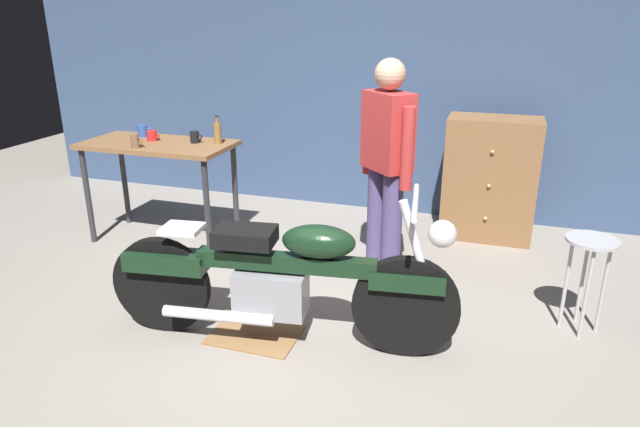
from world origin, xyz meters
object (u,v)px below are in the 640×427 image
object	(u,v)px
mug_black_matte	(195,137)
mug_brown_stoneware	(135,141)
motorcycle	(281,277)
wooden_dresser	(490,179)
person_standing	(387,163)
shop_stool	(589,260)
mug_blue_enamel	(143,131)
bottle	(218,133)
mug_red_diner	(152,136)

from	to	relation	value
mug_black_matte	mug_brown_stoneware	xyz separation A→B (m)	(-0.37, -0.32, 0.01)
motorcycle	wooden_dresser	xyz separation A→B (m)	(1.14, 2.22, 0.10)
person_standing	wooden_dresser	xyz separation A→B (m)	(0.72, 1.14, -0.38)
motorcycle	wooden_dresser	bearing A→B (deg)	55.54
shop_stool	mug_brown_stoneware	distance (m)	3.52
motorcycle	mug_black_matte	world-z (taller)	mug_black_matte
wooden_dresser	mug_black_matte	bearing A→B (deg)	-160.15
shop_stool	wooden_dresser	bearing A→B (deg)	113.88
shop_stool	mug_blue_enamel	xyz separation A→B (m)	(-3.68, 0.68, 0.45)
person_standing	bottle	bearing A→B (deg)	33.24
person_standing	shop_stool	size ratio (longest dim) A/B	2.61
person_standing	mug_blue_enamel	bearing A→B (deg)	35.52
person_standing	mug_black_matte	distance (m)	1.74
shop_stool	mug_black_matte	size ratio (longest dim) A/B	5.76
motorcycle	mug_blue_enamel	size ratio (longest dim) A/B	17.94
mug_red_diner	mug_black_matte	bearing A→B (deg)	6.22
person_standing	mug_red_diner	distance (m)	2.13
mug_black_matte	shop_stool	bearing A→B (deg)	-11.07
person_standing	wooden_dresser	distance (m)	1.40
mug_blue_enamel	mug_brown_stoneware	size ratio (longest dim) A/B	1.06
person_standing	mug_brown_stoneware	size ratio (longest dim) A/B	14.60
mug_blue_enamel	bottle	xyz separation A→B (m)	(0.78, -0.05, 0.05)
wooden_dresser	shop_stool	bearing A→B (deg)	-66.12
mug_blue_enamel	motorcycle	bearing A→B (deg)	-36.88
person_standing	mug_red_diner	bearing A→B (deg)	37.99
wooden_dresser	mug_blue_enamel	size ratio (longest dim) A/B	9.05
mug_blue_enamel	bottle	bearing A→B (deg)	-3.70
shop_stool	mug_black_matte	xyz separation A→B (m)	(-3.11, 0.61, 0.45)
person_standing	mug_blue_enamel	distance (m)	2.32
mug_blue_enamel	mug_brown_stoneware	xyz separation A→B (m)	(0.20, -0.40, 0.01)
motorcycle	shop_stool	bearing A→B (deg)	14.74
motorcycle	person_standing	bearing A→B (deg)	61.78
motorcycle	mug_brown_stoneware	bearing A→B (deg)	141.44
shop_stool	bottle	distance (m)	3.01
person_standing	mug_brown_stoneware	bearing A→B (deg)	45.50
motorcycle	mug_brown_stoneware	world-z (taller)	mug_brown_stoneware
mug_brown_stoneware	motorcycle	bearing A→B (deg)	-31.15
person_standing	shop_stool	bearing A→B (deg)	-150.48
mug_blue_enamel	bottle	size ratio (longest dim) A/B	0.50
bottle	wooden_dresser	bearing A→B (deg)	20.98
shop_stool	mug_brown_stoneware	size ratio (longest dim) A/B	5.60
shop_stool	wooden_dresser	world-z (taller)	wooden_dresser
motorcycle	mug_red_diner	xyz separation A→B (m)	(-1.71, 1.30, 0.50)
shop_stool	wooden_dresser	size ratio (longest dim) A/B	0.58
mug_brown_stoneware	shop_stool	bearing A→B (deg)	-4.72
wooden_dresser	mug_blue_enamel	bearing A→B (deg)	-165.00
motorcycle	bottle	size ratio (longest dim) A/B	9.05
motorcycle	mug_blue_enamel	world-z (taller)	mug_blue_enamel
mug_red_diner	mug_blue_enamel	xyz separation A→B (m)	(-0.18, 0.12, 0.01)
mug_red_diner	wooden_dresser	bearing A→B (deg)	18.05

